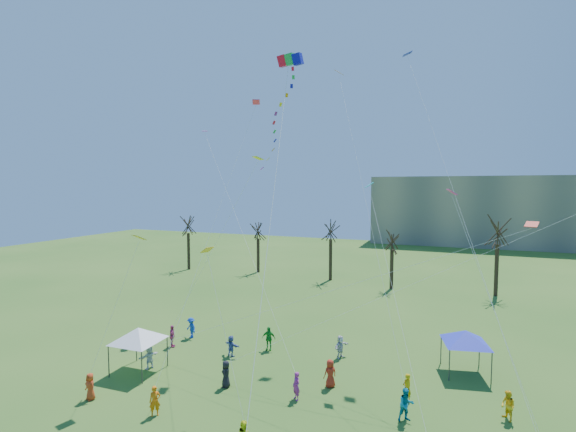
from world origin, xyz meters
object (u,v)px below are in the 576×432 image
at_px(distant_building, 517,211).
at_px(canopy_tent_blue, 466,337).
at_px(canopy_tent_white, 138,334).
at_px(big_box_kite, 282,120).

xyz_separation_m(distant_building, canopy_tent_blue, (-12.95, -68.80, -4.98)).
xyz_separation_m(canopy_tent_white, canopy_tent_blue, (20.75, 7.89, -0.09)).
bearing_deg(big_box_kite, canopy_tent_white, -158.07).
xyz_separation_m(big_box_kite, canopy_tent_blue, (11.65, 4.22, -14.48)).
bearing_deg(distant_building, canopy_tent_blue, -100.66).
bearing_deg(big_box_kite, distant_building, 71.38).
xyz_separation_m(big_box_kite, canopy_tent_white, (-9.11, -3.67, -14.39)).
bearing_deg(distant_building, canopy_tent_white, -113.72).
height_order(big_box_kite, canopy_tent_white, big_box_kite).
bearing_deg(canopy_tent_blue, distant_building, 79.34).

